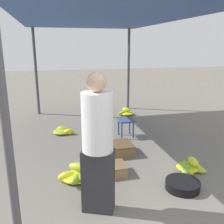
% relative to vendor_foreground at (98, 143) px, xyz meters
% --- Properties ---
extents(canopy_post_front_left, '(0.08, 0.08, 2.55)m').
position_rel_vendor_foreground_xyz_m(canopy_post_front_left, '(-0.90, -0.53, 0.36)').
color(canopy_post_front_left, '#4C4C51').
rests_on(canopy_post_front_left, ground).
extents(canopy_post_back_left, '(0.08, 0.08, 2.55)m').
position_rel_vendor_foreground_xyz_m(canopy_post_back_left, '(-0.90, 5.00, 0.36)').
color(canopy_post_back_left, '#4C4C51').
rests_on(canopy_post_back_left, ground).
extents(canopy_post_back_right, '(0.08, 0.08, 2.55)m').
position_rel_vendor_foreground_xyz_m(canopy_post_back_right, '(1.97, 5.00, 0.36)').
color(canopy_post_back_right, '#4C4C51').
rests_on(canopy_post_back_right, ground).
extents(canopy_tarp, '(3.27, 5.94, 0.04)m').
position_rel_vendor_foreground_xyz_m(canopy_tarp, '(0.53, 2.23, 1.65)').
color(canopy_tarp, '#33569E').
rests_on(canopy_tarp, canopy_post_front_left).
extents(vendor_foreground, '(0.49, 0.49, 1.77)m').
position_rel_vendor_foreground_xyz_m(vendor_foreground, '(0.00, 0.00, 0.00)').
color(vendor_foreground, '#2D2D33').
rests_on(vendor_foreground, ground).
extents(stool, '(0.34, 0.34, 0.41)m').
position_rel_vendor_foreground_xyz_m(stool, '(1.12, 2.47, -0.59)').
color(stool, '#384C84').
rests_on(stool, ground).
extents(basin_black, '(0.50, 0.50, 0.13)m').
position_rel_vendor_foreground_xyz_m(basin_black, '(1.29, 0.17, -0.85)').
color(basin_black, black).
rests_on(basin_black, ground).
extents(banana_pile_left_0, '(0.56, 0.53, 0.27)m').
position_rel_vendor_foreground_xyz_m(banana_pile_left_0, '(-0.21, 0.78, -0.83)').
color(banana_pile_left_0, '#C0D12A').
rests_on(banana_pile_left_0, ground).
extents(banana_pile_left_1, '(0.49, 0.49, 0.15)m').
position_rel_vendor_foreground_xyz_m(banana_pile_left_1, '(-0.29, 3.03, -0.86)').
color(banana_pile_left_1, '#B2CC2C').
rests_on(banana_pile_left_1, ground).
extents(banana_pile_right_0, '(0.52, 0.50, 0.21)m').
position_rel_vendor_foreground_xyz_m(banana_pile_right_0, '(1.68, 0.64, -0.85)').
color(banana_pile_right_0, yellow).
rests_on(banana_pile_right_0, ground).
extents(banana_pile_right_1, '(0.53, 0.46, 0.23)m').
position_rel_vendor_foreground_xyz_m(banana_pile_right_1, '(1.66, 4.24, -0.84)').
color(banana_pile_right_1, yellow).
rests_on(banana_pile_right_1, ground).
extents(crate_near, '(0.39, 0.39, 0.17)m').
position_rel_vendor_foreground_xyz_m(crate_near, '(0.42, 0.85, -0.83)').
color(crate_near, '#9E7A4C').
rests_on(crate_near, ground).
extents(crate_mid, '(0.50, 0.50, 0.21)m').
position_rel_vendor_foreground_xyz_m(crate_mid, '(0.72, 1.59, -0.81)').
color(crate_mid, brown).
rests_on(crate_mid, ground).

